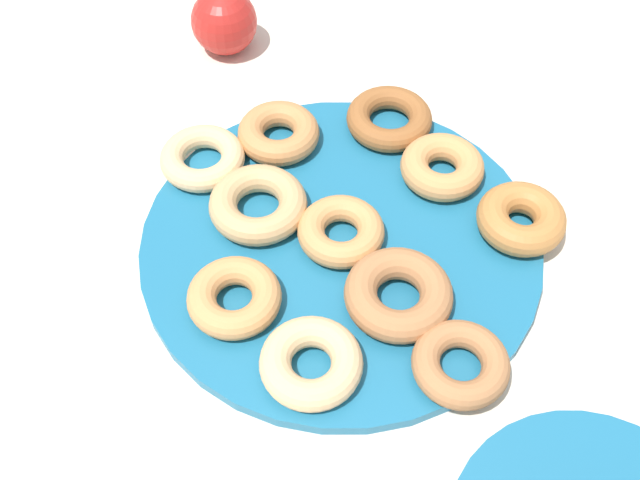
# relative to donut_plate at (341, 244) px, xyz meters

# --- Properties ---
(ground_plane) EXTENTS (2.40, 2.40, 0.00)m
(ground_plane) POSITION_rel_donut_plate_xyz_m (0.00, 0.00, -0.01)
(ground_plane) COLOR beige
(donut_plate) EXTENTS (0.37, 0.37, 0.01)m
(donut_plate) POSITION_rel_donut_plate_xyz_m (0.00, 0.00, 0.00)
(donut_plate) COLOR #1E6B93
(donut_plate) RESTS_ON ground_plane
(donut_0) EXTENTS (0.12, 0.12, 0.02)m
(donut_0) POSITION_rel_donut_plate_xyz_m (0.16, 0.01, 0.02)
(donut_0) COLOR #EABC84
(donut_0) RESTS_ON donut_plate
(donut_1) EXTENTS (0.12, 0.12, 0.03)m
(donut_1) POSITION_rel_donut_plate_xyz_m (-0.08, 0.02, 0.02)
(donut_1) COLOR #B27547
(donut_1) RESTS_ON donut_plate
(donut_2) EXTENTS (0.12, 0.12, 0.03)m
(donut_2) POSITION_rel_donut_plate_xyz_m (-0.12, -0.11, 0.02)
(donut_2) COLOR #BC7A3D
(donut_2) RESTS_ON donut_plate
(donut_3) EXTENTS (0.11, 0.11, 0.02)m
(donut_3) POSITION_rel_donut_plate_xyz_m (-0.16, 0.04, 0.02)
(donut_3) COLOR #B27547
(donut_3) RESTS_ON donut_plate
(donut_4) EXTENTS (0.11, 0.11, 0.03)m
(donut_4) POSITION_rel_donut_plate_xyz_m (0.03, 0.11, 0.02)
(donut_4) COLOR tan
(donut_4) RESTS_ON donut_plate
(donut_5) EXTENTS (0.11, 0.11, 0.03)m
(donut_5) POSITION_rel_donut_plate_xyz_m (0.13, -0.06, 0.02)
(donut_5) COLOR #C6844C
(donut_5) RESTS_ON donut_plate
(donut_6) EXTENTS (0.12, 0.12, 0.03)m
(donut_6) POSITION_rel_donut_plate_xyz_m (-0.06, 0.12, 0.02)
(donut_6) COLOR #EABC84
(donut_6) RESTS_ON donut_plate
(donut_7) EXTENTS (0.10, 0.10, 0.03)m
(donut_7) POSITION_rel_donut_plate_xyz_m (0.08, 0.02, 0.02)
(donut_7) COLOR tan
(donut_7) RESTS_ON donut_plate
(donut_8) EXTENTS (0.12, 0.12, 0.02)m
(donut_8) POSITION_rel_donut_plate_xyz_m (0.05, -0.15, 0.02)
(donut_8) COLOR #995B2D
(donut_8) RESTS_ON donut_plate
(donut_9) EXTENTS (0.09, 0.09, 0.03)m
(donut_9) POSITION_rel_donut_plate_xyz_m (-0.03, -0.12, 0.02)
(donut_9) COLOR tan
(donut_9) RESTS_ON donut_plate
(donut_10) EXTENTS (0.11, 0.11, 0.02)m
(donut_10) POSITION_rel_donut_plate_xyz_m (0.00, 0.00, 0.02)
(donut_10) COLOR tan
(donut_10) RESTS_ON donut_plate
(apple) EXTENTS (0.07, 0.07, 0.07)m
(apple) POSITION_rel_donut_plate_xyz_m (0.28, -0.14, 0.03)
(apple) COLOR red
(apple) RESTS_ON ground_plane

